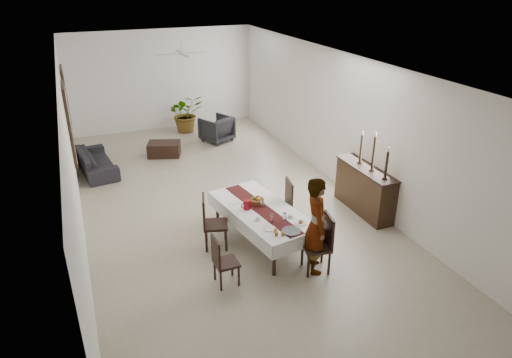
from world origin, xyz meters
The scene contains 88 objects.
floor centered at (0.00, 0.00, 0.00)m, with size 6.00×12.00×0.00m, color #B5AA90.
ceiling centered at (0.00, 0.00, 3.20)m, with size 6.00×12.00×0.02m, color white.
wall_back centered at (0.00, 6.00, 1.60)m, with size 6.00×0.02×3.20m, color white.
wall_front centered at (0.00, -6.00, 1.60)m, with size 6.00×0.02×3.20m, color white.
wall_left centered at (-3.00, 0.00, 1.60)m, with size 0.02×12.00×3.20m, color white.
wall_right centered at (3.00, 0.00, 1.60)m, with size 0.02×12.00×3.20m, color white.
dining_table_top centered at (0.22, -1.77, 0.68)m, with size 0.93×2.24×0.05m, color black.
table_leg_fl centered at (-0.01, -2.89, 0.33)m, with size 0.07×0.07×0.65m, color black.
table_leg_fr centered at (0.80, -2.75, 0.33)m, with size 0.07×0.07×0.65m, color black.
table_leg_bl centered at (-0.37, -0.80, 0.33)m, with size 0.07×0.07×0.65m, color black.
table_leg_br centered at (0.44, -0.66, 0.33)m, with size 0.07×0.07×0.65m, color black.
tablecloth_top centered at (0.22, -1.77, 0.70)m, with size 1.10×2.40×0.01m, color white.
tablecloth_drape_left centered at (-0.32, -1.87, 0.57)m, with size 0.01×2.40×0.28m, color white.
tablecloth_drape_right centered at (0.75, -1.68, 0.57)m, with size 0.01×2.40×0.28m, color white.
tablecloth_drape_near centered at (0.42, -2.95, 0.57)m, with size 1.10×0.01×0.28m, color silver.
tablecloth_drape_far centered at (0.02, -0.59, 0.57)m, with size 1.10×0.01×0.28m, color white.
table_runner centered at (0.22, -1.77, 0.71)m, with size 0.33×2.33×0.00m, color #561819.
red_pitcher centered at (-0.04, -1.68, 0.80)m, with size 0.14×0.14×0.19m, color maroon.
pitcher_handle centered at (-0.12, -1.69, 0.80)m, with size 0.11×0.11×0.02m, color maroon.
wine_glass_near centered at (0.43, -2.35, 0.79)m, with size 0.07×0.07×0.16m, color white.
wine_glass_mid centered at (0.21, -2.29, 0.79)m, with size 0.07×0.07×0.16m, color silver.
wine_glass_far centered at (0.25, -1.72, 0.79)m, with size 0.07×0.07×0.16m, color white.
teacup_right centered at (0.58, -2.28, 0.74)m, with size 0.08×0.08×0.06m, color silver.
saucer_right centered at (0.58, -2.28, 0.71)m, with size 0.14×0.14×0.01m, color silver.
teacup_left centered at (-0.01, -2.14, 0.74)m, with size 0.08×0.08×0.06m, color silver.
saucer_left centered at (-0.01, -2.14, 0.71)m, with size 0.14×0.14×0.01m, color silver.
plate_near_right centered at (0.66, -2.55, 0.72)m, with size 0.22×0.22×0.01m, color white.
bread_near_right centered at (0.66, -2.55, 0.74)m, with size 0.08×0.08×0.08m, color tan.
plate_near_left centered at (0.06, -2.51, 0.72)m, with size 0.22×0.22×0.01m, color silver.
plate_far_left centered at (-0.16, -1.32, 0.72)m, with size 0.22×0.22×0.01m, color white.
serving_tray centered at (0.38, -2.74, 0.72)m, with size 0.34×0.34×0.02m, color #3B3B40.
jam_jar_a centered at (0.18, -2.80, 0.74)m, with size 0.06×0.06×0.07m, color brown.
jam_jar_b centered at (0.08, -2.76, 0.74)m, with size 0.06×0.06×0.07m, color #8C4414.
jam_jar_c centered at (0.11, -2.66, 0.74)m, with size 0.06×0.06×0.07m, color #9C5B16.
fruit_basket centered at (0.22, -1.54, 0.76)m, with size 0.28×0.28×0.09m, color brown.
fruit_red centered at (0.25, -1.51, 0.83)m, with size 0.08×0.08×0.08m, color maroon.
fruit_green centered at (0.18, -1.52, 0.83)m, with size 0.07×0.07×0.07m, color #538528.
fruit_yellow centered at (0.23, -1.58, 0.83)m, with size 0.08×0.08×0.08m, color gold.
chair_right_near_seat centered at (0.73, -3.02, 0.48)m, with size 0.46×0.46×0.05m, color black.
chair_right_near_leg_fl centered at (0.88, -3.24, 0.22)m, with size 0.05×0.05×0.45m, color black.
chair_right_near_leg_fr centered at (0.95, -2.87, 0.22)m, with size 0.05×0.05×0.45m, color black.
chair_right_near_leg_bl centered at (0.51, -3.17, 0.22)m, with size 0.05×0.05×0.45m, color black.
chair_right_near_leg_br centered at (0.58, -2.80, 0.22)m, with size 0.05×0.05×0.45m, color black.
chair_right_near_back centered at (0.93, -3.06, 0.79)m, with size 0.46×0.04×0.58m, color black.
chair_right_far_seat centered at (0.71, -1.51, 0.48)m, with size 0.46×0.46×0.05m, color black.
chair_right_far_leg_fl centered at (0.86, -1.73, 0.22)m, with size 0.05×0.05×0.45m, color black.
chair_right_far_leg_fr centered at (0.92, -1.36, 0.22)m, with size 0.05×0.05×0.45m, color black.
chair_right_far_leg_bl centered at (0.49, -1.67, 0.22)m, with size 0.05×0.05×0.45m, color black.
chair_right_far_leg_br centered at (0.56, -1.30, 0.22)m, with size 0.05×0.05×0.45m, color black.
chair_right_far_back centered at (0.91, -1.55, 0.79)m, with size 0.46×0.04×0.58m, color black.
chair_left_near_seat centered at (-0.84, -2.78, 0.41)m, with size 0.39×0.39×0.04m, color black.
chair_left_near_leg_fl centered at (-1.01, -2.63, 0.19)m, with size 0.04×0.04×0.38m, color black.
chair_left_near_leg_fr centered at (-1.00, -2.94, 0.19)m, with size 0.04×0.04×0.38m, color black.
chair_left_near_leg_bl centered at (-0.69, -2.62, 0.19)m, with size 0.04×0.04×0.38m, color black.
chair_left_near_leg_br centered at (-0.68, -2.94, 0.19)m, with size 0.04×0.04×0.38m, color black.
chair_left_near_back centered at (-1.02, -2.79, 0.67)m, with size 0.39×0.04×0.49m, color black.
chair_left_far_seat centered at (-0.67, -1.63, 0.47)m, with size 0.45×0.45×0.05m, color black.
chair_left_far_leg_fl centered at (-0.79, -1.40, 0.22)m, with size 0.05×0.05×0.45m, color black.
chair_left_far_leg_fr centered at (-0.90, -1.76, 0.22)m, with size 0.05×0.05×0.45m, color black.
chair_left_far_leg_bl centered at (-0.44, -1.50, 0.22)m, with size 0.05×0.05×0.45m, color black.
chair_left_far_leg_br centered at (-0.54, -1.86, 0.22)m, with size 0.05×0.05×0.45m, color black.
chair_left_far_back centered at (-0.86, -1.57, 0.78)m, with size 0.45×0.04×0.58m, color black.
woman centered at (0.73, -2.98, 0.89)m, with size 0.65×0.42×1.77m, color gray.
sideboard_body centered at (2.78, -1.49, 0.50)m, with size 0.44×1.67×1.00m, color black.
sideboard_top centered at (2.78, -1.49, 1.02)m, with size 0.49×1.73×0.03m, color black.
candlestick_near_base centered at (2.78, -2.10, 1.05)m, with size 0.11×0.11×0.03m, color black.
candlestick_near_shaft centered at (2.78, -2.10, 1.34)m, with size 0.06×0.06×0.56m, color black.
candlestick_near_candle centered at (2.78, -2.10, 1.67)m, with size 0.04×0.04×0.09m, color white.
candlestick_mid_base centered at (2.78, -1.65, 1.05)m, with size 0.11×0.11×0.03m, color black.
candlestick_mid_shaft centered at (2.78, -1.65, 1.43)m, with size 0.06×0.06×0.72m, color black.
candlestick_mid_candle centered at (2.78, -1.65, 1.83)m, with size 0.04×0.04×0.09m, color #EBE8CC.
candlestick_far_base centered at (2.78, -1.21, 1.05)m, with size 0.11×0.11×0.03m, color black.
candlestick_far_shaft centered at (2.78, -1.21, 1.37)m, with size 0.06×0.06×0.61m, color black.
candlestick_far_candle centered at (2.78, -1.21, 1.72)m, with size 0.04×0.04×0.09m, color beige.
sofa centered at (-2.48, 3.00, 0.29)m, with size 1.96×0.77×0.57m, color #252227.
armchair centered at (1.17, 4.05, 0.39)m, with size 0.83×0.86×0.78m, color #27252A.
coffee_table centered at (-0.60, 3.44, 0.20)m, with size 0.89×0.59×0.40m, color black.
potted_plant centered at (0.54, 5.33, 0.61)m, with size 1.10×0.95×1.22m, color #325923.
mirror_frame_near centered at (-2.96, 2.20, 1.60)m, with size 0.06×1.05×1.85m, color black.
mirror_glass_near centered at (-2.92, 2.20, 1.60)m, with size 0.01×0.90×1.70m, color white.
mirror_frame_far centered at (-2.96, 4.30, 1.60)m, with size 0.06×1.05×1.85m, color black.
mirror_glass_far centered at (-2.92, 4.30, 1.60)m, with size 0.01×0.90×1.70m, color silver.
fan_rod centered at (0.00, 3.00, 3.10)m, with size 0.04×0.04×0.20m, color silver.
fan_hub centered at (0.00, 3.00, 2.90)m, with size 0.16×0.16×0.08m, color white.
fan_blade_n centered at (0.00, 3.35, 2.90)m, with size 0.10×0.55×0.01m, color silver.
fan_blade_s centered at (0.00, 2.65, 2.90)m, with size 0.10×0.55×0.01m, color silver.
fan_blade_e centered at (0.35, 3.00, 2.90)m, with size 0.55×0.10×0.01m, color silver.
fan_blade_w centered at (-0.35, 3.00, 2.90)m, with size 0.55×0.10×0.01m, color white.
Camera 1 is at (-2.78, -8.84, 4.87)m, focal length 32.00 mm.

